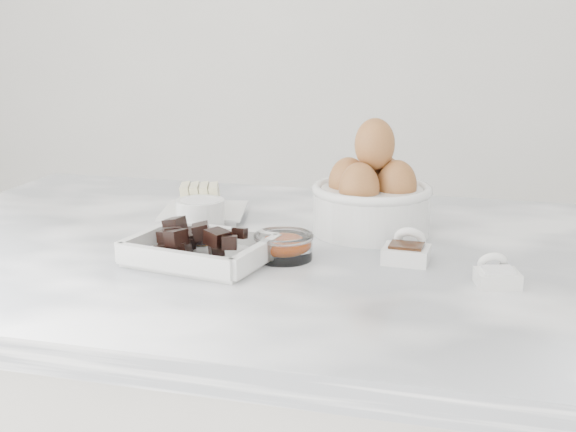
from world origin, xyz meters
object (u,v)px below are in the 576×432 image
object	(u,v)px
vanilla_spoon	(407,250)
salt_spoon	(496,274)
sugar_ramekin	(200,212)
zest_bowl	(284,245)
honey_bowl	(204,239)
butter_plate	(203,206)
chocolate_dish	(200,247)
egg_bowl	(372,196)

from	to	relation	value
vanilla_spoon	salt_spoon	world-z (taller)	vanilla_spoon
sugar_ramekin	zest_bowl	bearing A→B (deg)	-35.44
honey_bowl	vanilla_spoon	bearing A→B (deg)	4.19
sugar_ramekin	vanilla_spoon	xyz separation A→B (m)	(0.34, -0.09, -0.01)
butter_plate	salt_spoon	xyz separation A→B (m)	(0.48, -0.22, -0.01)
butter_plate	vanilla_spoon	size ratio (longest dim) A/B	2.11
chocolate_dish	honey_bowl	size ratio (longest dim) A/B	3.21
butter_plate	sugar_ramekin	bearing A→B (deg)	-71.76
honey_bowl	zest_bowl	world-z (taller)	zest_bowl
butter_plate	egg_bowl	bearing A→B (deg)	-3.25
chocolate_dish	sugar_ramekin	xyz separation A→B (m)	(-0.07, 0.17, 0.00)
chocolate_dish	egg_bowl	bearing A→B (deg)	46.51
zest_bowl	salt_spoon	world-z (taller)	salt_spoon
chocolate_dish	vanilla_spoon	world-z (taller)	chocolate_dish
chocolate_dish	sugar_ramekin	distance (m)	0.18
egg_bowl	honey_bowl	xyz separation A→B (m)	(-0.22, -0.15, -0.04)
salt_spoon	honey_bowl	bearing A→B (deg)	173.76
chocolate_dish	vanilla_spoon	size ratio (longest dim) A/B	2.71
chocolate_dish	honey_bowl	xyz separation A→B (m)	(-0.02, 0.06, -0.01)
zest_bowl	sugar_ramekin	bearing A→B (deg)	144.56
butter_plate	honey_bowl	distance (m)	0.18
chocolate_dish	zest_bowl	distance (m)	0.12
chocolate_dish	butter_plate	bearing A→B (deg)	110.37
sugar_ramekin	salt_spoon	world-z (taller)	sugar_ramekin
chocolate_dish	egg_bowl	distance (m)	0.30
chocolate_dish	salt_spoon	size ratio (longest dim) A/B	2.81
honey_bowl	salt_spoon	xyz separation A→B (m)	(0.41, -0.05, -0.00)
egg_bowl	zest_bowl	distance (m)	0.20
chocolate_dish	salt_spoon	xyz separation A→B (m)	(0.40, 0.01, -0.01)
honey_bowl	vanilla_spoon	xyz separation A→B (m)	(0.29, 0.02, 0.00)
sugar_ramekin	vanilla_spoon	size ratio (longest dim) A/B	1.00
egg_bowl	honey_bowl	bearing A→B (deg)	-144.81
sugar_ramekin	honey_bowl	size ratio (longest dim) A/B	1.18
zest_bowl	salt_spoon	size ratio (longest dim) A/B	1.14
chocolate_dish	butter_plate	world-z (taller)	butter_plate
butter_plate	zest_bowl	world-z (taller)	butter_plate
zest_bowl	egg_bowl	bearing A→B (deg)	60.66
butter_plate	egg_bowl	distance (m)	0.29
chocolate_dish	butter_plate	distance (m)	0.25
egg_bowl	honey_bowl	distance (m)	0.27
egg_bowl	honey_bowl	size ratio (longest dim) A/B	2.88
butter_plate	honey_bowl	bearing A→B (deg)	-68.12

